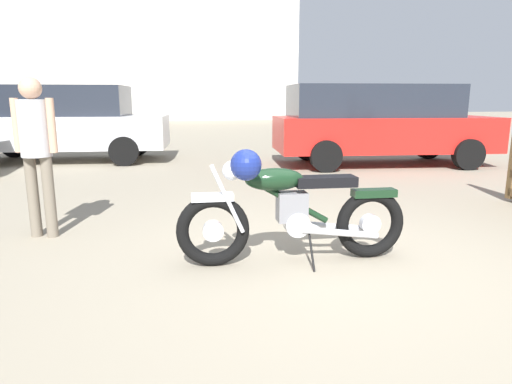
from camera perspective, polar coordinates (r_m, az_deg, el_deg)
The scene contains 6 objects.
ground_plane at distance 4.07m, azimuth 9.64°, elevation -9.12°, with size 80.00×80.00×0.00m, color gray.
vintage_motorcycle at distance 3.92m, azimuth 4.21°, elevation -2.25°, with size 2.08×0.73×1.07m.
bystander at distance 5.12m, azimuth -26.42°, elevation 5.86°, with size 0.44×0.30×1.66m.
red_hatchback_near at distance 10.22m, azimuth 15.48°, elevation 8.63°, with size 4.89×2.43×1.74m.
dark_sedan_left at distance 11.38m, azimuth -24.04°, elevation 8.33°, with size 4.88×2.40×1.74m.
industrial_building at distance 35.17m, azimuth -13.85°, elevation 16.83°, with size 21.59×9.88×20.48m.
Camera 1 is at (-1.50, -3.49, 1.45)m, focal length 31.19 mm.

